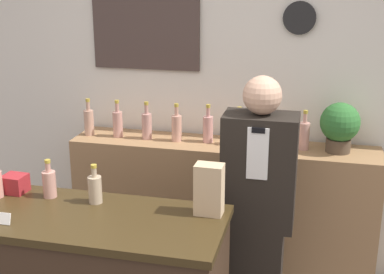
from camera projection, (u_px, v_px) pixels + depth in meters
back_wall at (213, 85)px, 3.79m from camera, size 5.20×0.09×2.70m
back_shelf at (222, 211)px, 3.79m from camera, size 2.10×0.38×1.00m
shopkeeper at (257, 215)px, 3.04m from camera, size 0.41×0.26×1.61m
potted_plant at (340, 125)px, 3.43m from camera, size 0.26×0.26×0.33m
paper_bag at (209, 189)px, 2.61m from camera, size 0.14×0.10×0.26m
price_card_right at (2, 218)px, 2.54m from camera, size 0.09×0.02×0.06m
gift_box at (15, 184)px, 2.89m from camera, size 0.13×0.12×0.10m
counter_bottle_1 at (49, 183)px, 2.83m from camera, size 0.07×0.07×0.21m
counter_bottle_2 at (95, 188)px, 2.76m from camera, size 0.07×0.07×0.21m
shelf_bottle_0 at (89, 121)px, 3.81m from camera, size 0.07×0.07×0.27m
shelf_bottle_1 at (118, 123)px, 3.77m from camera, size 0.07×0.07×0.27m
shelf_bottle_2 at (147, 125)px, 3.72m from camera, size 0.07×0.07×0.27m
shelf_bottle_3 at (177, 127)px, 3.67m from camera, size 0.07×0.07×0.27m
shelf_bottle_4 at (208, 128)px, 3.65m from camera, size 0.07×0.07×0.27m
shelf_bottle_5 at (239, 131)px, 3.59m from camera, size 0.07×0.07×0.27m
shelf_bottle_6 at (271, 133)px, 3.54m from camera, size 0.07×0.07×0.27m
shelf_bottle_7 at (304, 135)px, 3.50m from camera, size 0.07×0.07×0.27m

